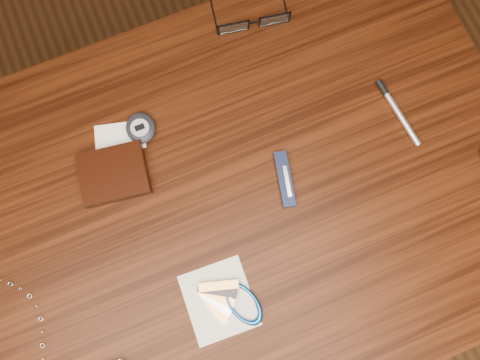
{
  "coord_description": "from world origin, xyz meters",
  "views": [
    {
      "loc": [
        -0.03,
        -0.12,
        1.5
      ],
      "look_at": [
        0.03,
        0.02,
        0.76
      ],
      "focal_mm": 35.0,
      "sensor_mm": 36.0,
      "label": 1
    }
  ],
  "objects": [
    {
      "name": "notepad_keys",
      "position": [
        -0.06,
        -0.15,
        0.75
      ],
      "size": [
        0.12,
        0.12,
        0.01
      ],
      "color": "silver",
      "rests_on": "desk"
    },
    {
      "name": "desk",
      "position": [
        0.0,
        0.0,
        0.65
      ],
      "size": [
        1.0,
        0.7,
        0.75
      ],
      "color": "#331408",
      "rests_on": "ground"
    },
    {
      "name": "eyeglasses",
      "position": [
        0.16,
        0.28,
        0.76
      ],
      "size": [
        0.15,
        0.15,
        0.03
      ],
      "color": "black",
      "rests_on": "desk"
    },
    {
      "name": "wallet_and_card",
      "position": [
        -0.16,
        0.11,
        0.76
      ],
      "size": [
        0.14,
        0.15,
        0.02
      ],
      "color": "black",
      "rests_on": "desk"
    },
    {
      "name": "pedometer",
      "position": [
        -0.09,
        0.17,
        0.76
      ],
      "size": [
        0.05,
        0.06,
        0.02
      ],
      "color": "black",
      "rests_on": "desk"
    },
    {
      "name": "ground",
      "position": [
        0.0,
        0.0,
        0.0
      ],
      "size": [
        3.8,
        3.8,
        0.0
      ],
      "primitive_type": "plane",
      "color": "#472814",
      "rests_on": "ground"
    },
    {
      "name": "pocket_knife",
      "position": [
        0.1,
        -0.0,
        0.76
      ],
      "size": [
        0.04,
        0.09,
        0.01
      ],
      "color": "#14163D",
      "rests_on": "desk"
    },
    {
      "name": "silver_pen",
      "position": [
        0.32,
        0.04,
        0.76
      ],
      "size": [
        0.02,
        0.13,
        0.01
      ],
      "color": "silver",
      "rests_on": "desk"
    }
  ]
}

